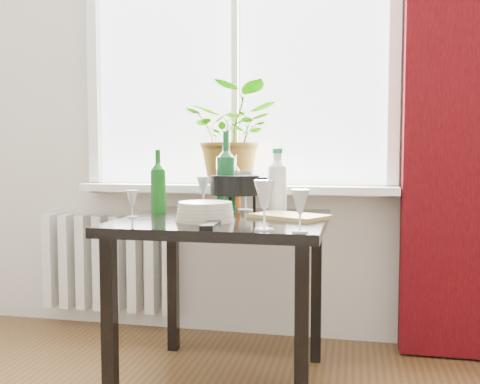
% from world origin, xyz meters
% --- Properties ---
extents(window, '(1.72, 0.08, 1.62)m').
position_xyz_m(window, '(0.00, 2.22, 1.60)').
color(window, white).
rests_on(window, ground).
extents(windowsill, '(1.72, 0.20, 0.04)m').
position_xyz_m(windowsill, '(0.00, 2.15, 0.82)').
color(windowsill, white).
rests_on(windowsill, ground).
extents(curtain, '(0.50, 0.12, 2.56)m').
position_xyz_m(curtain, '(1.12, 2.12, 1.30)').
color(curtain, '#360408').
rests_on(curtain, ground).
extents(radiator, '(0.80, 0.10, 0.55)m').
position_xyz_m(radiator, '(-0.75, 2.18, 0.38)').
color(radiator, silver).
rests_on(radiator, ground).
extents(table, '(0.85, 0.85, 0.74)m').
position_xyz_m(table, '(0.10, 1.55, 0.65)').
color(table, black).
rests_on(table, ground).
extents(potted_plant, '(0.51, 0.45, 0.53)m').
position_xyz_m(potted_plant, '(0.01, 2.12, 1.11)').
color(potted_plant, '#24651A').
rests_on(potted_plant, windowsill).
extents(wine_bottle_left, '(0.08, 0.08, 0.29)m').
position_xyz_m(wine_bottle_left, '(-0.25, 1.68, 0.89)').
color(wine_bottle_left, '#0E4A0F').
rests_on(wine_bottle_left, table).
extents(wine_bottle_right, '(0.09, 0.09, 0.38)m').
position_xyz_m(wine_bottle_right, '(0.06, 1.73, 0.93)').
color(wine_bottle_right, '#0D471E').
rests_on(wine_bottle_right, table).
extents(bottle_amber, '(0.07, 0.07, 0.28)m').
position_xyz_m(bottle_amber, '(0.06, 1.91, 0.88)').
color(bottle_amber, '#6E300C').
rests_on(bottle_amber, table).
extents(cleaning_bottle, '(0.11, 0.11, 0.30)m').
position_xyz_m(cleaning_bottle, '(0.29, 1.79, 0.89)').
color(cleaning_bottle, silver).
rests_on(cleaning_bottle, table).
extents(wineglass_front_right, '(0.10, 0.10, 0.18)m').
position_xyz_m(wineglass_front_right, '(0.33, 1.20, 0.83)').
color(wineglass_front_right, silver).
rests_on(wineglass_front_right, table).
extents(wineglass_far_right, '(0.08, 0.08, 0.15)m').
position_xyz_m(wineglass_far_right, '(0.46, 1.18, 0.82)').
color(wineglass_far_right, silver).
rests_on(wineglass_far_right, table).
extents(wineglass_back_center, '(0.08, 0.08, 0.20)m').
position_xyz_m(wineglass_back_center, '(0.13, 1.85, 0.84)').
color(wineglass_back_center, silver).
rests_on(wineglass_back_center, table).
extents(wineglass_back_left, '(0.07, 0.07, 0.16)m').
position_xyz_m(wineglass_back_left, '(-0.10, 1.91, 0.82)').
color(wineglass_back_left, silver).
rests_on(wineglass_back_left, table).
extents(wineglass_front_left, '(0.07, 0.07, 0.12)m').
position_xyz_m(wineglass_front_left, '(-0.28, 1.45, 0.80)').
color(wineglass_front_left, silver).
rests_on(wineglass_front_left, table).
extents(plate_stack, '(0.27, 0.27, 0.08)m').
position_xyz_m(plate_stack, '(0.05, 1.40, 0.78)').
color(plate_stack, beige).
rests_on(plate_stack, table).
extents(fondue_pot, '(0.28, 0.25, 0.17)m').
position_xyz_m(fondue_pot, '(0.10, 1.72, 0.83)').
color(fondue_pot, black).
rests_on(fondue_pot, table).
extents(tv_remote, '(0.06, 0.17, 0.02)m').
position_xyz_m(tv_remote, '(0.12, 1.23, 0.75)').
color(tv_remote, black).
rests_on(tv_remote, table).
extents(cutting_board, '(0.36, 0.32, 0.02)m').
position_xyz_m(cutting_board, '(0.37, 1.58, 0.75)').
color(cutting_board, tan).
rests_on(cutting_board, table).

